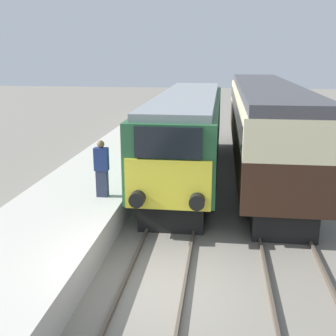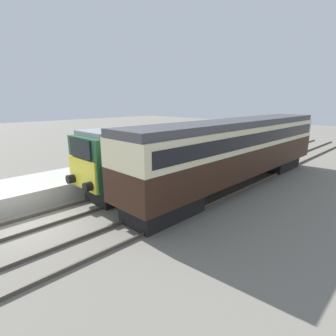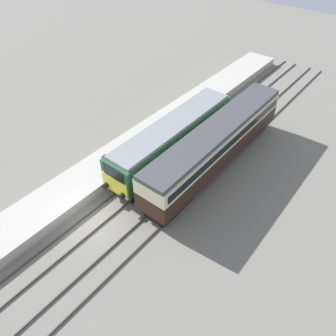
# 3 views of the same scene
# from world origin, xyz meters

# --- Properties ---
(ground_plane) EXTENTS (120.00, 120.00, 0.00)m
(ground_plane) POSITION_xyz_m (0.00, 0.00, 0.00)
(ground_plane) COLOR slate
(platform_left) EXTENTS (3.50, 50.00, 0.87)m
(platform_left) POSITION_xyz_m (-3.30, 8.00, 0.44)
(platform_left) COLOR #B7B2A8
(platform_left) RESTS_ON ground_plane
(rails_near_track) EXTENTS (1.51, 60.00, 0.14)m
(rails_near_track) POSITION_xyz_m (0.00, 5.00, 0.07)
(rails_near_track) COLOR #4C4238
(rails_near_track) RESTS_ON ground_plane
(rails_far_track) EXTENTS (1.50, 60.00, 0.14)m
(rails_far_track) POSITION_xyz_m (3.40, 5.00, 0.07)
(rails_far_track) COLOR #4C4238
(rails_far_track) RESTS_ON ground_plane
(locomotive) EXTENTS (2.70, 14.11, 3.69)m
(locomotive) POSITION_xyz_m (0.00, 9.44, 2.07)
(locomotive) COLOR black
(locomotive) RESTS_ON ground_plane
(passenger_carriage) EXTENTS (2.75, 16.72, 4.05)m
(passenger_carriage) POSITION_xyz_m (3.40, 10.82, 2.44)
(passenger_carriage) COLOR black
(passenger_carriage) RESTS_ON ground_plane
(person_on_platform) EXTENTS (0.44, 0.26, 1.84)m
(person_on_platform) POSITION_xyz_m (-2.28, 3.84, 1.80)
(person_on_platform) COLOR #2D334C
(person_on_platform) RESTS_ON platform_left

